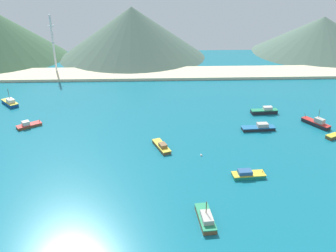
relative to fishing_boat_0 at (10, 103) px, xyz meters
The scene contains 14 objects.
ground 75.48m from the fishing_boat_0, 44.53° to the right, with size 260.00×280.00×0.50m.
fishing_boat_0 is the anchor object (origin of this frame).
fishing_boat_1 94.66m from the fishing_boat_0, 34.34° to the right, with size 8.57×3.77×1.97m.
fishing_boat_2 110.83m from the fishing_boat_0, 11.96° to the right, with size 7.34×9.91×5.94m.
fishing_boat_4 67.68m from the fishing_boat_0, 33.27° to the right, with size 5.61×9.46×1.95m.
fishing_boat_5 92.06m from the fishing_boat_0, 16.12° to the right, with size 11.00×3.70×2.29m.
fishing_boat_7 24.19m from the fishing_boat_0, 57.57° to the right, with size 8.15×6.86×2.22m.
fishing_boat_8 94.83m from the fishing_boat_0, ahead, with size 9.67×3.19×2.57m.
fishing_boat_9 96.00m from the fishing_boat_0, 47.26° to the right, with size 3.73×9.51×5.16m.
buoy_1 79.63m from the fishing_boat_0, 31.80° to the right, with size 0.69×0.69×0.69m.
beach_strip 65.61m from the fishing_boat_0, 34.92° to the left, with size 247.00×19.46×1.20m, color beige.
hill_central 86.44m from the fishing_boat_0, 59.78° to the left, with size 80.72×80.72×26.98m.
hill_east 169.93m from the fishing_boat_0, 27.13° to the left, with size 76.93×76.93×20.69m.
radio_tower 43.74m from the fishing_boat_0, 78.90° to the left, with size 2.75×2.20×27.53m.
Camera 1 is at (0.96, -50.14, 51.22)m, focal length 39.57 mm.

